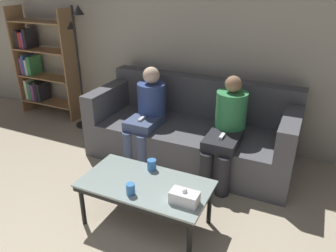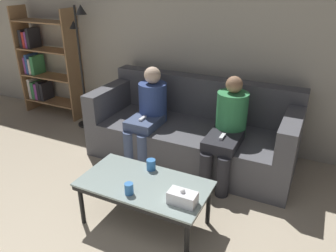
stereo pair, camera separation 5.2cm
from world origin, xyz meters
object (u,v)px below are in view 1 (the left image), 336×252
at_px(tissue_box, 184,197).
at_px(bookshelf, 40,66).
at_px(seated_person_left_end, 148,112).
at_px(standing_lamp, 79,56).
at_px(couch, 192,131).
at_px(coffee_table, 146,187).
at_px(cup_near_right, 131,189).
at_px(seated_person_mid_left, 227,127).
at_px(cup_near_left, 152,165).

distance_m(tissue_box, bookshelf, 3.54).
bearing_deg(tissue_box, seated_person_left_end, 128.76).
xyz_separation_m(standing_lamp, seated_person_left_end, (1.25, -0.40, -0.45)).
bearing_deg(couch, coffee_table, -86.63).
height_order(cup_near_right, bookshelf, bookshelf).
height_order(tissue_box, bookshelf, bookshelf).
distance_m(seated_person_left_end, seated_person_mid_left, 0.94).
bearing_deg(bookshelf, cup_near_right, -34.07).
distance_m(cup_near_left, bookshelf, 3.00).
distance_m(cup_near_left, standing_lamp, 2.23).
bearing_deg(cup_near_right, standing_lamp, 136.89).
relative_size(bookshelf, standing_lamp, 0.96).
bearing_deg(cup_near_left, seated_person_left_end, 120.12).
bearing_deg(coffee_table, tissue_box, -14.99).
xyz_separation_m(coffee_table, standing_lamp, (-1.80, 1.47, 0.64)).
height_order(coffee_table, cup_near_right, cup_near_right).
height_order(bookshelf, seated_person_mid_left, bookshelf).
bearing_deg(couch, seated_person_left_end, -154.84).
height_order(cup_near_left, tissue_box, tissue_box).
bearing_deg(tissue_box, coffee_table, 165.01).
relative_size(cup_near_left, seated_person_left_end, 0.09).
distance_m(cup_near_right, standing_lamp, 2.48).
bearing_deg(bookshelf, cup_near_left, -28.00).
height_order(coffee_table, standing_lamp, standing_lamp).
bearing_deg(couch, standing_lamp, 174.09).
bearing_deg(seated_person_mid_left, standing_lamp, 169.16).
bearing_deg(tissue_box, couch, 108.71).
xyz_separation_m(couch, tissue_box, (0.47, -1.40, 0.15)).
relative_size(cup_near_left, tissue_box, 0.45).
relative_size(coffee_table, standing_lamp, 0.65).
bearing_deg(standing_lamp, seated_person_mid_left, -10.84).
xyz_separation_m(cup_near_left, standing_lamp, (-1.75, 1.26, 0.55)).
height_order(cup_near_left, cup_near_right, cup_near_left).
bearing_deg(tissue_box, cup_near_right, -169.69).
bearing_deg(standing_lamp, cup_near_right, -43.11).
bearing_deg(seated_person_left_end, coffee_table, -62.92).
xyz_separation_m(couch, standing_lamp, (-1.72, 0.18, 0.70)).
distance_m(cup_near_right, seated_person_mid_left, 1.31).
distance_m(couch, seated_person_left_end, 0.58).
height_order(cup_near_right, tissue_box, tissue_box).
bearing_deg(coffee_table, couch, 93.37).
xyz_separation_m(cup_near_right, seated_person_left_end, (-0.52, 1.25, 0.11)).
distance_m(couch, standing_lamp, 1.87).
bearing_deg(standing_lamp, coffee_table, -39.26).
distance_m(cup_near_right, tissue_box, 0.44).
xyz_separation_m(couch, coffee_table, (0.08, -1.29, 0.06)).
height_order(bookshelf, seated_person_left_end, bookshelf).
bearing_deg(standing_lamp, cup_near_left, -35.78).
distance_m(cup_near_left, seated_person_left_end, 1.00).
bearing_deg(seated_person_left_end, standing_lamp, 162.29).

